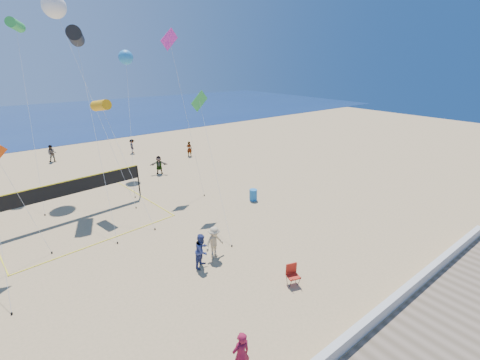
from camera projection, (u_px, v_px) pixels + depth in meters
ground at (243, 330)px, 12.72m from camera, size 120.00×120.00×0.00m
ocean at (34, 119)px, 58.69m from camera, size 140.00×50.00×0.03m
woman at (241, 355)px, 10.57m from camera, size 0.70×0.50×1.83m
bystander_a at (202, 250)px, 16.37m from camera, size 1.13×1.06×1.86m
bystander_b at (214, 242)px, 17.18m from camera, size 1.24×0.82×1.79m
far_person_1 at (159, 165)px, 30.05m from camera, size 1.65×1.22×1.73m
far_person_2 at (189, 149)px, 35.71m from camera, size 0.71×0.72×1.68m
far_person_3 at (52, 153)px, 33.65m from camera, size 1.04×0.91×1.80m
far_person_4 at (132, 146)px, 36.97m from camera, size 0.82×1.14×1.60m
camp_chair at (292, 273)px, 15.18m from camera, size 0.69×0.80×1.15m
trash_barrel at (253, 195)px, 24.42m from camera, size 0.62×0.62×0.87m
volleyball_net at (72, 191)px, 21.59m from camera, size 10.64×10.51×2.59m
kite_1 at (76, 36)px, 21.39m from camera, size 2.17×9.27×12.19m
kite_2 at (101, 106)px, 21.28m from camera, size 1.32×6.29×7.70m
kite_4 at (201, 110)px, 21.06m from camera, size 2.55×6.13×8.23m
kite_5 at (172, 49)px, 24.14m from camera, size 1.62×4.04×12.36m
kite_6 at (54, 6)px, 23.80m from camera, size 2.39×9.35×14.68m
kite_7 at (126, 57)px, 28.58m from camera, size 3.79×7.97×10.95m
kite_8 at (15, 25)px, 24.83m from camera, size 2.30×9.46×13.16m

